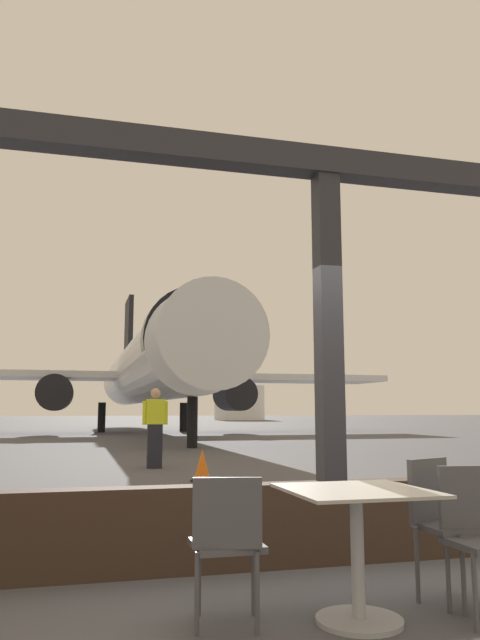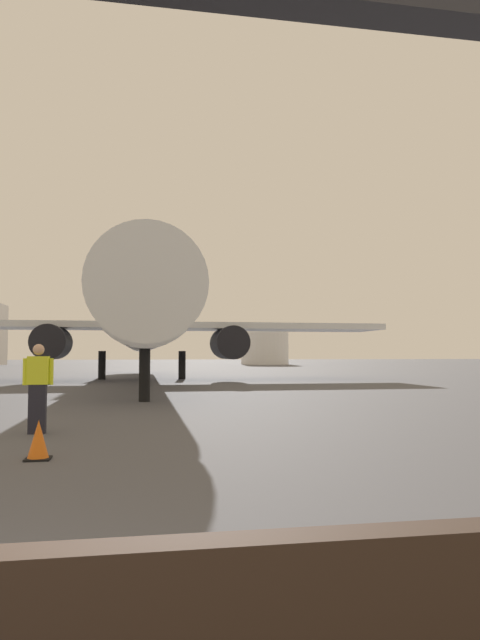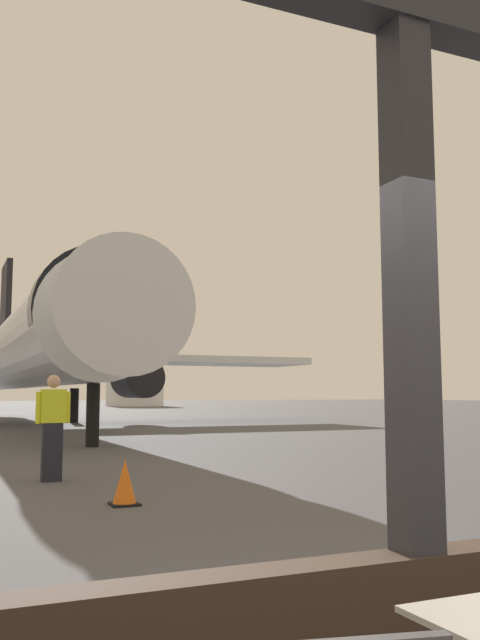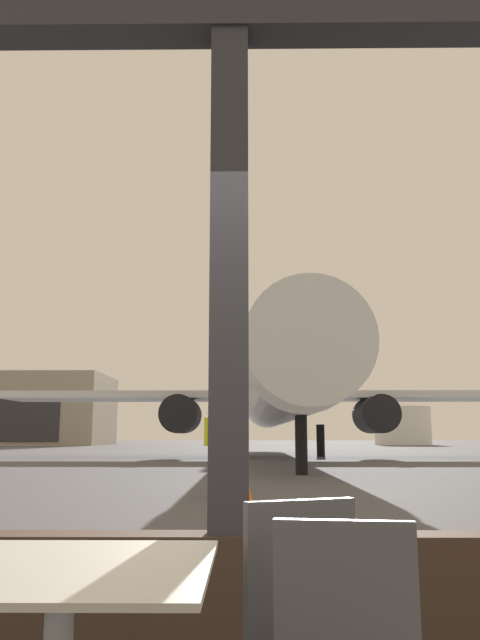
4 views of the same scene
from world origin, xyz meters
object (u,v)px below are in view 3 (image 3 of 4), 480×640
airplane (32,350)px  fuel_storage_tank (135,387)px  traffic_cone (125,484)px  ground_crew_worker (53,426)px

airplane → fuel_storage_tank: airplane is taller
airplane → fuel_storage_tank: bearing=69.6°
airplane → traffic_cone: bearing=-93.9°
traffic_cone → fuel_storage_tank: size_ratio=0.08×
ground_crew_worker → traffic_cone: 2.95m
ground_crew_worker → fuel_storage_tank: bearing=73.9°
airplane → fuel_storage_tank: (17.76, 47.82, -1.14)m
traffic_cone → fuel_storage_tank: (19.36, 71.49, 2.05)m
airplane → ground_crew_worker: airplane is taller
ground_crew_worker → traffic_cone: size_ratio=3.01×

